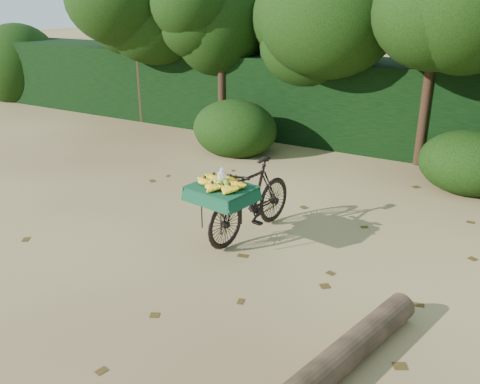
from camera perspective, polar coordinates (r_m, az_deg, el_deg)
The scene contains 6 objects.
ground at distance 5.90m, azimuth 3.04°, elevation -10.31°, with size 80.00×80.00×0.00m, color tan.
vendor_bicycle at distance 6.81m, azimuth 1.10°, elevation -0.73°, with size 0.88×1.86×1.06m.
hedge_backdrop at distance 11.24m, azimuth 18.32°, elevation 8.97°, with size 26.00×1.80×1.80m, color black.
tree_row at distance 10.47m, azimuth 14.44°, elevation 14.65°, with size 14.50×2.00×4.00m, color black, non-canonical shape.
bush_clumps at distance 9.35m, azimuth 18.19°, elevation 3.78°, with size 8.80×1.70×0.90m, color black, non-canonical shape.
leaf_litter at distance 6.41m, azimuth 5.75°, elevation -7.61°, with size 7.00×7.30×0.01m, color #463212, non-canonical shape.
Camera 1 is at (2.27, -4.49, 3.09)m, focal length 38.00 mm.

